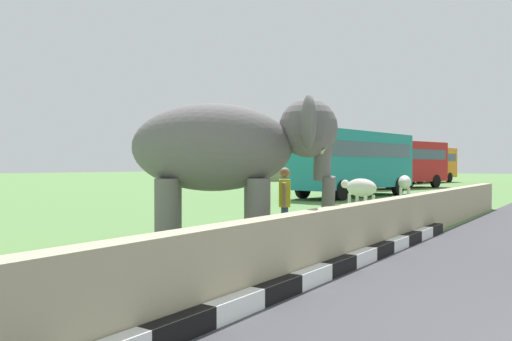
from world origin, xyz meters
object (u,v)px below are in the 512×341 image
at_px(bus_orange, 424,162).
at_px(cow_near, 360,188).
at_px(bus_teal, 353,159).
at_px(person_handler, 285,202).
at_px(elephant, 232,150).
at_px(cow_mid, 405,183).
at_px(bus_red, 401,161).

height_order(bus_orange, cow_near, bus_orange).
distance_m(bus_teal, bus_orange, 25.36).
bearing_deg(bus_orange, cow_near, -167.72).
distance_m(person_handler, bus_teal, 17.20).
height_order(elephant, cow_mid, elephant).
relative_size(person_handler, bus_teal, 0.17).
relative_size(person_handler, cow_near, 0.89).
bearing_deg(cow_mid, elephant, -173.38).
distance_m(person_handler, bus_orange, 42.34).
relative_size(bus_teal, bus_red, 1.06).
xyz_separation_m(elephant, person_handler, (1.42, -0.34, -1.06)).
relative_size(bus_teal, bus_orange, 0.99).
distance_m(bus_teal, cow_mid, 3.81).
bearing_deg(cow_mid, person_handler, -171.45).
bearing_deg(cow_mid, bus_teal, 66.76).
bearing_deg(elephant, person_handler, -13.56).
xyz_separation_m(person_handler, cow_mid, (14.82, 2.23, -0.06)).
distance_m(elephant, bus_red, 30.03).
height_order(person_handler, bus_teal, bus_teal).
distance_m(elephant, cow_near, 9.53).
relative_size(person_handler, bus_red, 0.18).
distance_m(elephant, person_handler, 1.81).
distance_m(bus_teal, cow_near, 9.24).
bearing_deg(bus_teal, elephant, -163.59).
height_order(person_handler, cow_mid, person_handler).
height_order(elephant, person_handler, elephant).
distance_m(elephant, bus_orange, 43.65).
xyz_separation_m(elephant, cow_near, (9.38, 1.28, -1.12)).
bearing_deg(bus_teal, person_handler, -161.16).
xyz_separation_m(bus_teal, bus_orange, (25.14, 3.35, 0.00)).
height_order(person_handler, bus_orange, bus_orange).
distance_m(bus_red, cow_mid, 13.91).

